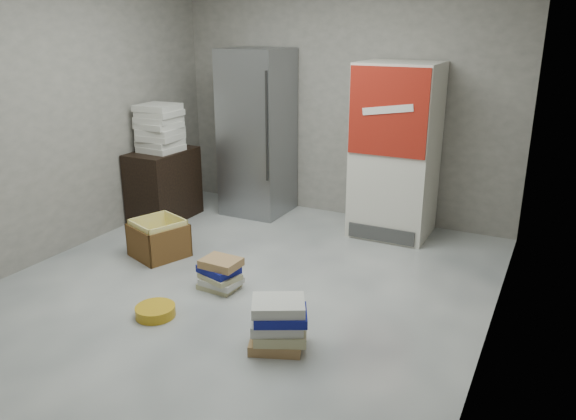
{
  "coord_description": "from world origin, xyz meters",
  "views": [
    {
      "loc": [
        2.32,
        -3.47,
        2.17
      ],
      "look_at": [
        0.22,
        0.7,
        0.6
      ],
      "focal_mm": 35.0,
      "sensor_mm": 36.0,
      "label": 1
    }
  ],
  "objects_px": {
    "coke_cooler": "(396,151)",
    "wood_shelf": "(164,185)",
    "phonebook_stack_main": "(278,324)",
    "cardboard_box": "(159,241)",
    "steel_fridge": "(258,133)"
  },
  "relations": [
    {
      "from": "coke_cooler",
      "to": "wood_shelf",
      "type": "xyz_separation_m",
      "value": [
        -2.48,
        -0.72,
        -0.5
      ]
    },
    {
      "from": "coke_cooler",
      "to": "phonebook_stack_main",
      "type": "xyz_separation_m",
      "value": [
        -0.03,
        -2.57,
        -0.72
      ]
    },
    {
      "from": "coke_cooler",
      "to": "cardboard_box",
      "type": "xyz_separation_m",
      "value": [
        -1.83,
        -1.64,
        -0.75
      ]
    },
    {
      "from": "coke_cooler",
      "to": "wood_shelf",
      "type": "distance_m",
      "value": 2.63
    },
    {
      "from": "steel_fridge",
      "to": "phonebook_stack_main",
      "type": "xyz_separation_m",
      "value": [
        1.62,
        -2.57,
        -0.77
      ]
    },
    {
      "from": "cardboard_box",
      "to": "phonebook_stack_main",
      "type": "bearing_deg",
      "value": -6.83
    },
    {
      "from": "coke_cooler",
      "to": "phonebook_stack_main",
      "type": "relative_size",
      "value": 3.73
    },
    {
      "from": "cardboard_box",
      "to": "wood_shelf",
      "type": "bearing_deg",
      "value": 145.88
    },
    {
      "from": "coke_cooler",
      "to": "wood_shelf",
      "type": "relative_size",
      "value": 2.25
    },
    {
      "from": "phonebook_stack_main",
      "to": "cardboard_box",
      "type": "bearing_deg",
      "value": 132.07
    },
    {
      "from": "phonebook_stack_main",
      "to": "wood_shelf",
      "type": "bearing_deg",
      "value": 122.4
    },
    {
      "from": "steel_fridge",
      "to": "wood_shelf",
      "type": "relative_size",
      "value": 2.37
    },
    {
      "from": "steel_fridge",
      "to": "wood_shelf",
      "type": "xyz_separation_m",
      "value": [
        -0.83,
        -0.73,
        -0.55
      ]
    },
    {
      "from": "phonebook_stack_main",
      "to": "cardboard_box",
      "type": "xyz_separation_m",
      "value": [
        -1.8,
        0.93,
        -0.03
      ]
    },
    {
      "from": "phonebook_stack_main",
      "to": "cardboard_box",
      "type": "height_order",
      "value": "cardboard_box"
    }
  ]
}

